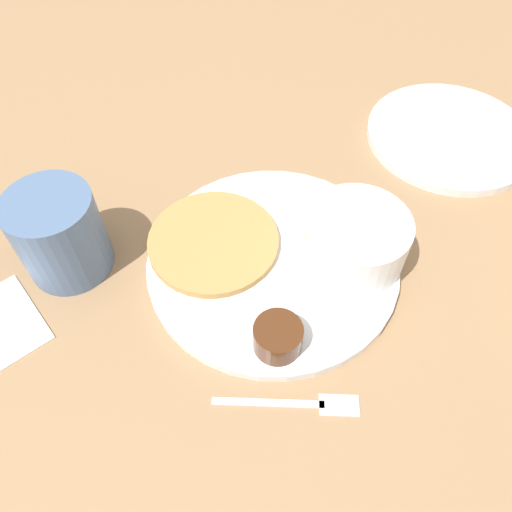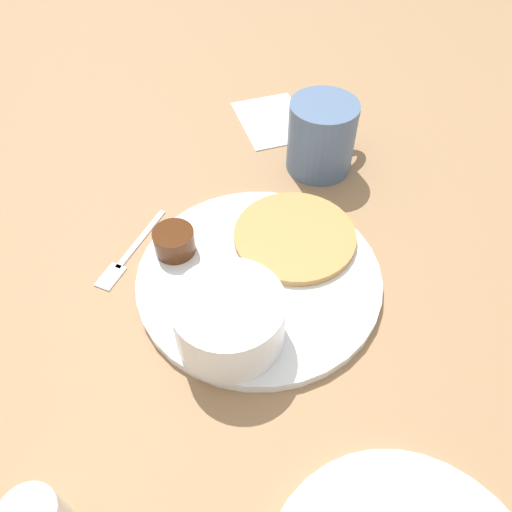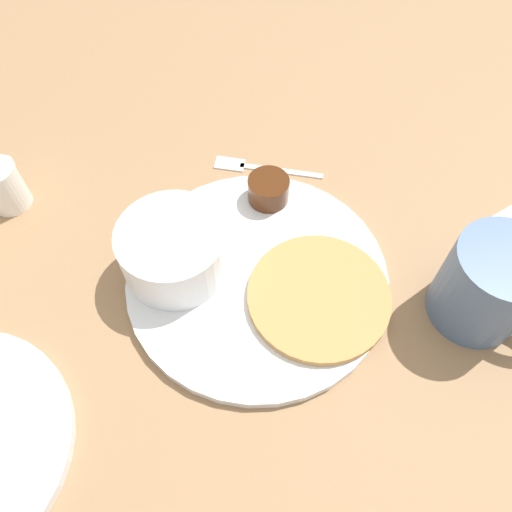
% 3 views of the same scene
% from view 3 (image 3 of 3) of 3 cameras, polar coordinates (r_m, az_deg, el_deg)
% --- Properties ---
extents(ground_plane, '(4.00, 4.00, 0.00)m').
position_cam_3_polar(ground_plane, '(0.53, 0.14, -2.72)').
color(ground_plane, '#93704C').
extents(plate, '(0.27, 0.27, 0.01)m').
position_cam_3_polar(plate, '(0.53, 0.14, -2.39)').
color(plate, white).
rests_on(plate, ground_plane).
extents(pancake_stack, '(0.14, 0.14, 0.01)m').
position_cam_3_polar(pancake_stack, '(0.51, 7.18, -4.59)').
color(pancake_stack, '#B78447').
rests_on(pancake_stack, plate).
extents(bowl, '(0.11, 0.11, 0.06)m').
position_cam_3_polar(bowl, '(0.51, -9.42, 0.79)').
color(bowl, white).
rests_on(bowl, plate).
extents(syrup_cup, '(0.05, 0.05, 0.03)m').
position_cam_3_polar(syrup_cup, '(0.57, 1.43, 7.61)').
color(syrup_cup, '#47230F').
rests_on(syrup_cup, plate).
extents(butter_ramekin, '(0.04, 0.04, 0.04)m').
position_cam_3_polar(butter_ramekin, '(0.53, -10.83, 1.66)').
color(butter_ramekin, white).
rests_on(butter_ramekin, plate).
extents(coffee_mug, '(0.09, 0.12, 0.10)m').
position_cam_3_polar(coffee_mug, '(0.52, 25.26, -3.19)').
color(coffee_mug, slate).
rests_on(coffee_mug, ground_plane).
extents(creamer_pitcher_near, '(0.05, 0.06, 0.06)m').
position_cam_3_polar(creamer_pitcher_near, '(0.64, -26.93, 7.19)').
color(creamer_pitcher_near, white).
rests_on(creamer_pitcher_near, ground_plane).
extents(fork, '(0.11, 0.10, 0.00)m').
position_cam_3_polar(fork, '(0.62, -0.09, 10.16)').
color(fork, silver).
rests_on(fork, ground_plane).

